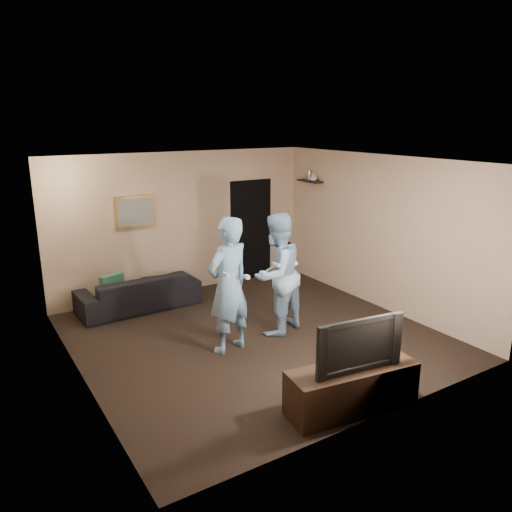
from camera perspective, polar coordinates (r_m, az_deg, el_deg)
ground at (r=7.60m, az=-0.17°, el=-9.13°), size 5.00×5.00×0.00m
ceiling at (r=6.94m, az=-0.19°, el=10.80°), size 5.00×5.00×0.04m
wall_back at (r=9.32m, az=-8.33°, el=3.76°), size 5.00×0.04×2.60m
wall_front at (r=5.31m, az=14.28°, el=-5.60°), size 5.00×0.04×2.60m
wall_left at (r=6.27m, az=-20.01°, el=-2.80°), size 0.04×5.00×2.60m
wall_right at (r=8.70m, az=13.96°, el=2.63°), size 0.04×5.00×2.60m
sofa at (r=8.79m, az=-13.28°, el=-4.00°), size 2.06×0.85×0.59m
throw_pillow at (r=8.62m, az=-16.10°, el=-3.32°), size 0.42×0.24×0.40m
painting_frame at (r=8.93m, az=-13.64°, el=4.93°), size 0.72×0.05×0.57m
painting_canvas at (r=8.90m, az=-13.58°, el=4.91°), size 0.62×0.01×0.47m
doorway at (r=10.01m, az=-0.59°, el=2.98°), size 0.90×0.06×2.00m
light_switch at (r=9.67m, az=-3.65°, el=4.31°), size 0.08×0.02×0.12m
wall_shelf at (r=9.83m, az=6.20°, el=8.51°), size 0.20×0.60×0.03m
shelf_vase at (r=9.75m, az=6.58°, el=9.00°), size 0.19×0.19×0.16m
shelf_figurine at (r=9.85m, az=6.09°, el=9.14°), size 0.06×0.06×0.18m
tv_console at (r=5.85m, az=10.88°, el=-14.70°), size 1.55×0.68×0.53m
television at (r=5.59m, az=11.18°, el=-9.61°), size 1.07×0.29×0.61m
wii_player_left at (r=6.84m, az=-3.15°, el=-3.39°), size 0.79×0.61×1.91m
wii_player_right at (r=7.44m, az=2.37°, el=-2.10°), size 1.07×0.95×1.84m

